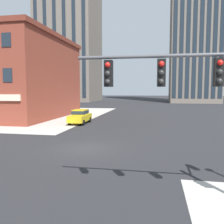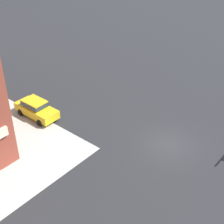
% 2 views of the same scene
% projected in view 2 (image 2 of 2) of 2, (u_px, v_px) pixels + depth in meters
% --- Properties ---
extents(ground_plane, '(320.00, 320.00, 0.00)m').
position_uv_depth(ground_plane, '(168.00, 145.00, 28.20)').
color(ground_plane, '#262628').
extents(car_main_southbound_far, '(1.92, 4.42, 1.68)m').
position_uv_depth(car_main_southbound_far, '(36.00, 108.00, 31.31)').
color(car_main_southbound_far, gold).
rests_on(car_main_southbound_far, ground).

